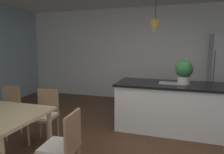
% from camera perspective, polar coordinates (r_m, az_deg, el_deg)
% --- Properties ---
extents(wall_back_kitchen, '(10.00, 0.12, 2.70)m').
position_cam_1_polar(wall_back_kitchen, '(5.86, 12.63, 6.32)').
color(wall_back_kitchen, silver).
rests_on(wall_back_kitchen, ground_plane).
extents(chair_far_right, '(0.43, 0.43, 0.87)m').
position_cam_1_polar(chair_far_right, '(3.52, -18.97, -10.05)').
color(chair_far_right, '#A87F56').
rests_on(chair_far_right, ground_plane).
extents(chair_far_left, '(0.40, 0.40, 0.87)m').
position_cam_1_polar(chair_far_left, '(4.03, -28.18, -8.26)').
color(chair_far_left, '#A87F56').
rests_on(chair_far_left, ground_plane).
extents(chair_kitchen_end, '(0.42, 0.42, 0.87)m').
position_cam_1_polar(chair_kitchen_end, '(2.43, -14.08, -18.71)').
color(chair_kitchen_end, '#A87F56').
rests_on(chair_kitchen_end, ground_plane).
extents(kitchen_island, '(2.24, 0.89, 0.91)m').
position_cam_1_polar(kitchen_island, '(3.95, 18.05, -8.17)').
color(kitchen_island, white).
rests_on(kitchen_island, ground_plane).
extents(pendant_over_island_main, '(0.20, 0.20, 0.90)m').
position_cam_1_polar(pendant_over_island_main, '(3.81, 12.39, 13.88)').
color(pendant_over_island_main, black).
extents(potted_plant_on_island, '(0.31, 0.31, 0.43)m').
position_cam_1_polar(potted_plant_on_island, '(3.81, 20.17, 1.52)').
color(potted_plant_on_island, beige).
rests_on(potted_plant_on_island, kitchen_island).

